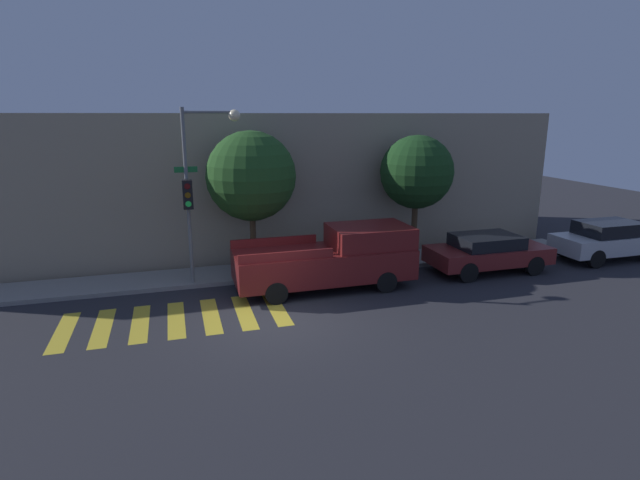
# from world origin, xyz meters

# --- Properties ---
(ground_plane) EXTENTS (60.00, 60.00, 0.00)m
(ground_plane) POSITION_xyz_m (0.00, 0.00, 0.00)
(ground_plane) COLOR #28282D
(sidewalk) EXTENTS (26.00, 1.90, 0.14)m
(sidewalk) POSITION_xyz_m (0.00, 4.15, 0.07)
(sidewalk) COLOR gray
(sidewalk) RESTS_ON ground
(building_row) EXTENTS (26.00, 6.00, 5.48)m
(building_row) POSITION_xyz_m (0.00, 8.50, 2.74)
(building_row) COLOR gray
(building_row) RESTS_ON ground
(crosswalk) EXTENTS (6.03, 2.60, 0.00)m
(crosswalk) POSITION_xyz_m (-2.59, 0.80, 0.00)
(crosswalk) COLOR gold
(crosswalk) RESTS_ON ground
(traffic_light_pole) EXTENTS (2.08, 0.56, 5.65)m
(traffic_light_pole) POSITION_xyz_m (-1.64, 3.37, 3.59)
(traffic_light_pole) COLOR slate
(traffic_light_pole) RESTS_ON ground
(pickup_truck) EXTENTS (5.65, 2.11, 1.95)m
(pickup_truck) POSITION_xyz_m (2.36, 2.10, 0.98)
(pickup_truck) COLOR maroon
(pickup_truck) RESTS_ON ground
(sedan_near_corner) EXTENTS (4.25, 1.88, 1.34)m
(sedan_near_corner) POSITION_xyz_m (8.08, 2.10, 0.73)
(sedan_near_corner) COLOR maroon
(sedan_near_corner) RESTS_ON ground
(sedan_middle) EXTENTS (4.30, 1.75, 1.49)m
(sedan_middle) POSITION_xyz_m (13.46, 2.10, 0.79)
(sedan_middle) COLOR #B7BABF
(sedan_middle) RESTS_ON ground
(tree_near_corner) EXTENTS (3.03, 3.03, 4.94)m
(tree_near_corner) POSITION_xyz_m (0.14, 4.30, 3.41)
(tree_near_corner) COLOR #4C3823
(tree_near_corner) RESTS_ON ground
(tree_midblock) EXTENTS (2.72, 2.72, 4.72)m
(tree_midblock) POSITION_xyz_m (6.31, 4.30, 3.34)
(tree_midblock) COLOR #4C3823
(tree_midblock) RESTS_ON ground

